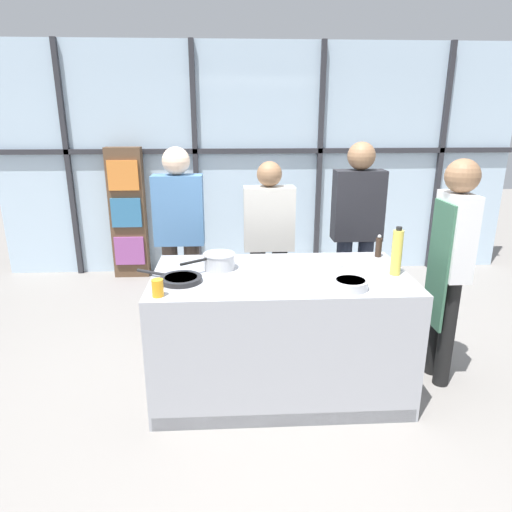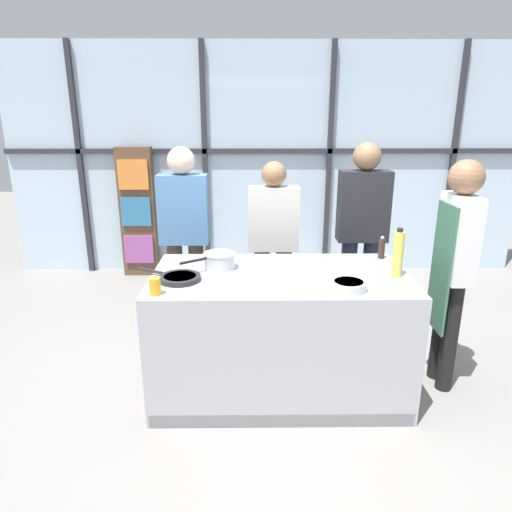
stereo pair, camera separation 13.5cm
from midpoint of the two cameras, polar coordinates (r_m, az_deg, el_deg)
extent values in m
plane|color=gray|center=(3.61, 3.88, -16.00)|extent=(18.00, 18.00, 0.00)
cube|color=silver|center=(5.80, 2.07, 11.65)|extent=(6.40, 0.04, 2.80)
cube|color=#2D2D33|center=(5.73, 2.11, 12.99)|extent=(6.40, 0.06, 0.06)
cube|color=#2D2D33|center=(6.09, -20.54, 10.86)|extent=(0.06, 0.06, 2.80)
cube|color=#2D2D33|center=(5.76, -5.72, 11.54)|extent=(0.06, 0.06, 2.80)
cube|color=#2D2D33|center=(5.83, 9.80, 11.45)|extent=(0.06, 0.06, 2.80)
cube|color=#2D2D33|center=(6.29, 23.95, 10.65)|extent=(0.06, 0.06, 2.80)
cube|color=brown|center=(5.86, -13.90, 5.28)|extent=(0.43, 0.16, 1.60)
cube|color=#994C93|center=(5.88, -13.78, 0.81)|extent=(0.36, 0.03, 0.35)
cube|color=teal|center=(5.76, -14.13, 5.39)|extent=(0.36, 0.03, 0.35)
cube|color=orange|center=(5.69, -14.46, 9.81)|extent=(0.36, 0.03, 0.35)
cube|color=#A8AAB2|center=(3.38, 4.04, -9.54)|extent=(1.79, 0.95, 0.91)
cube|color=black|center=(3.20, -5.74, -2.38)|extent=(0.52, 0.52, 0.01)
cube|color=black|center=(3.21, 4.55, -19.76)|extent=(1.75, 0.03, 0.10)
cylinder|color=#38383D|center=(3.10, -8.23, -3.12)|extent=(0.13, 0.13, 0.01)
cylinder|color=#38383D|center=(3.08, -3.62, -3.13)|extent=(0.13, 0.13, 0.01)
cylinder|color=#38383D|center=(3.33, -7.69, -1.61)|extent=(0.13, 0.13, 0.01)
cylinder|color=#38383D|center=(3.31, -3.40, -1.61)|extent=(0.13, 0.13, 0.01)
cylinder|color=black|center=(3.68, 24.03, -9.30)|extent=(0.12, 0.12, 0.85)
cylinder|color=black|center=(3.82, 23.04, -8.22)|extent=(0.12, 0.12, 0.85)
cube|color=white|center=(3.51, 24.95, 2.03)|extent=(0.16, 0.36, 0.61)
sphere|color=#8C6647|center=(3.43, 25.86, 8.86)|extent=(0.24, 0.24, 0.24)
cube|color=#38664C|center=(3.53, 23.16, -1.41)|extent=(0.02, 0.31, 0.93)
cylinder|color=#47382D|center=(4.32, -6.43, -3.82)|extent=(0.14, 0.14, 0.86)
cylinder|color=#47382D|center=(4.34, -9.03, -3.80)|extent=(0.14, 0.14, 0.86)
cube|color=#4C7AAD|center=(4.12, -8.15, 5.78)|extent=(0.44, 0.20, 0.62)
sphere|color=beige|center=(4.06, -8.41, 11.72)|extent=(0.24, 0.24, 0.24)
cylinder|color=black|center=(4.32, 4.33, -4.18)|extent=(0.14, 0.14, 0.79)
cylinder|color=black|center=(4.31, 1.63, -4.20)|extent=(0.14, 0.14, 0.79)
cube|color=beige|center=(4.11, 3.13, 4.69)|extent=(0.45, 0.20, 0.57)
sphere|color=#8C6647|center=(4.04, 3.22, 10.18)|extent=(0.22, 0.22, 0.22)
cylinder|color=#232838|center=(4.45, 14.74, -3.52)|extent=(0.14, 0.14, 0.88)
cylinder|color=#232838|center=(4.40, 12.20, -3.57)|extent=(0.14, 0.14, 0.88)
cube|color=#232328|center=(4.22, 14.20, 6.04)|extent=(0.45, 0.20, 0.63)
sphere|color=#8C6647|center=(4.16, 14.65, 11.96)|extent=(0.25, 0.25, 0.25)
cylinder|color=#232326|center=(3.09, -8.25, -2.76)|extent=(0.28, 0.28, 0.03)
cylinder|color=#B26B2D|center=(3.09, -8.26, -2.53)|extent=(0.22, 0.22, 0.01)
cylinder|color=#232326|center=(3.24, -11.87, -1.86)|extent=(0.21, 0.13, 0.02)
cylinder|color=silver|center=(3.29, -3.42, -0.60)|extent=(0.22, 0.22, 0.12)
cylinder|color=silver|center=(3.28, -3.44, 0.29)|extent=(0.23, 0.23, 0.01)
cylinder|color=black|center=(3.18, -6.68, -0.63)|extent=(0.18, 0.13, 0.02)
cylinder|color=white|center=(3.40, 9.91, -1.14)|extent=(0.25, 0.25, 0.01)
cylinder|color=silver|center=(2.97, 12.77, -3.64)|extent=(0.23, 0.23, 0.06)
cylinder|color=#4C4C51|center=(2.96, 12.80, -3.21)|extent=(0.19, 0.19, 0.01)
cylinder|color=#E0CC4C|center=(3.26, 18.44, 0.17)|extent=(0.07, 0.07, 0.32)
cylinder|color=black|center=(3.21, 18.73, 3.08)|extent=(0.04, 0.04, 0.02)
cylinder|color=#332319|center=(3.66, 16.44, 0.84)|extent=(0.05, 0.05, 0.15)
sphere|color=#B2B2B7|center=(3.64, 16.56, 2.19)|extent=(0.03, 0.03, 0.03)
cylinder|color=orange|center=(2.87, -11.20, -3.75)|extent=(0.07, 0.07, 0.11)
camera|label=1|loc=(0.07, -88.82, 0.37)|focal=32.00mm
camera|label=2|loc=(0.07, 91.18, -0.37)|focal=32.00mm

